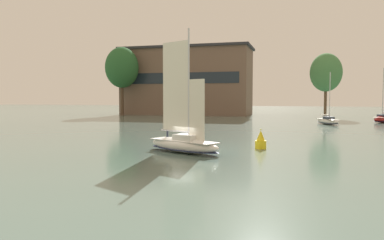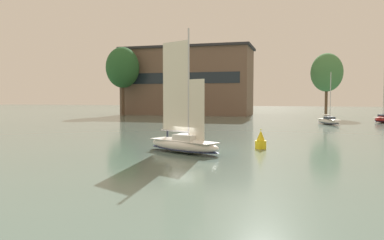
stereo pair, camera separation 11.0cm
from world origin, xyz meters
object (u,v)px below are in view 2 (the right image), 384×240
(tree_shore_left, at_px, (327,73))
(channel_buoy, at_px, (261,141))
(sailboat_main, at_px, (184,143))
(sailboat_moored_far_slip, at_px, (384,119))
(tree_shore_center, at_px, (123,68))
(sailboat_moored_mid_channel, at_px, (328,121))

(tree_shore_left, height_order, channel_buoy, tree_shore_left)
(tree_shore_left, xyz_separation_m, channel_buoy, (-10.66, -65.43, -11.04))
(sailboat_main, relative_size, sailboat_moored_far_slip, 1.03)
(sailboat_main, bearing_deg, tree_shore_center, 120.71)
(tree_shore_left, height_order, sailboat_moored_far_slip, tree_shore_left)
(sailboat_main, height_order, sailboat_moored_mid_channel, sailboat_main)
(tree_shore_center, bearing_deg, sailboat_moored_far_slip, -10.54)
(tree_shore_center, distance_m, channel_buoy, 78.55)
(sailboat_moored_mid_channel, bearing_deg, sailboat_main, -110.41)
(sailboat_moored_mid_channel, bearing_deg, sailboat_moored_far_slip, 39.36)
(channel_buoy, bearing_deg, sailboat_main, -145.79)
(sailboat_moored_far_slip, bearing_deg, sailboat_moored_mid_channel, -140.64)
(tree_shore_left, xyz_separation_m, tree_shore_center, (-57.20, -3.55, 2.25))
(channel_buoy, bearing_deg, sailboat_moored_far_slip, 66.45)
(tree_shore_center, bearing_deg, tree_shore_left, 3.56)
(sailboat_moored_far_slip, xyz_separation_m, channel_buoy, (-21.46, -49.23, 0.05))
(sailboat_main, bearing_deg, sailboat_moored_mid_channel, 69.59)
(sailboat_main, distance_m, sailboat_moored_mid_channel, 47.08)
(tree_shore_left, relative_size, channel_buoy, 8.09)
(tree_shore_left, bearing_deg, channel_buoy, -99.26)
(sailboat_main, distance_m, sailboat_moored_far_slip, 60.99)
(sailboat_main, bearing_deg, channel_buoy, 34.21)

